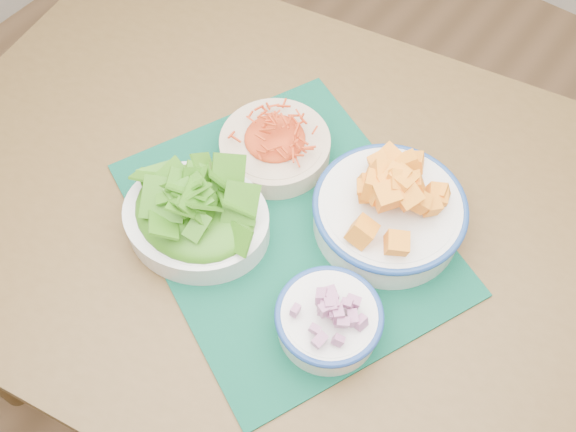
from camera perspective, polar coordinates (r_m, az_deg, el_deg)
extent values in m
cube|color=brown|center=(1.03, 0.91, -0.21)|extent=(1.43, 1.09, 0.04)
cylinder|color=brown|center=(1.73, -11.62, 10.13)|extent=(0.06, 0.06, 0.71)
cube|color=#043225|center=(1.00, 0.00, -0.97)|extent=(0.62, 0.57, 0.00)
cylinder|color=#C9B295|center=(1.06, -1.15, 6.10)|extent=(0.20, 0.20, 0.04)
ellipsoid|color=#DC491D|center=(1.03, -1.19, 7.24)|extent=(0.16, 0.16, 0.03)
cylinder|color=silver|center=(0.99, 8.89, 0.13)|extent=(0.26, 0.26, 0.06)
torus|color=navy|center=(0.97, 9.08, 0.89)|extent=(0.23, 0.23, 0.01)
ellipsoid|color=orange|center=(0.94, 9.38, 2.11)|extent=(0.20, 0.20, 0.06)
ellipsoid|color=#1F610C|center=(0.94, -8.42, 1.07)|extent=(0.20, 0.17, 0.05)
cylinder|color=white|center=(0.90, 3.61, -9.30)|extent=(0.17, 0.17, 0.05)
torus|color=navy|center=(0.88, 3.69, -8.78)|extent=(0.15, 0.15, 0.01)
ellipsoid|color=#770E4A|center=(0.87, 3.74, -8.36)|extent=(0.12, 0.12, 0.02)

